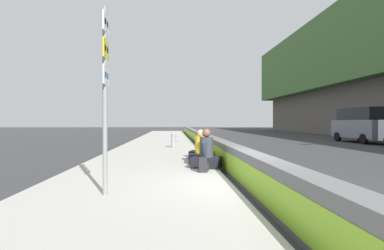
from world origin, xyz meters
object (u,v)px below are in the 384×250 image
parked_car_fourth (362,124)px  fire_hydrant (173,139)px  backpack (203,165)px  seated_person_foreground (206,155)px  seated_person_rear (201,150)px  route_sign_post (105,86)px  seated_person_middle (201,153)px

parked_car_fourth → fire_hydrant: bearing=110.0°
backpack → parked_car_fourth: bearing=-44.4°
seated_person_foreground → seated_person_rear: bearing=-0.4°
route_sign_post → parked_car_fourth: route_sign_post is taller
seated_person_foreground → seated_person_middle: seated_person_foreground is taller
seated_person_middle → route_sign_post: bearing=153.4°
fire_hydrant → parked_car_fourth: size_ratio=0.17×
parked_car_fourth → seated_person_middle: bearing=131.5°
seated_person_rear → backpack: (-3.01, 0.21, -0.15)m
seated_person_foreground → backpack: 0.88m
seated_person_rear → backpack: bearing=176.1°
fire_hydrant → backpack: (-8.26, -0.82, -0.25)m
fire_hydrant → seated_person_middle: bearing=-171.7°
parked_car_fourth → seated_person_rear: bearing=128.7°
route_sign_post → backpack: size_ratio=9.00×
seated_person_foreground → backpack: seated_person_foreground is taller
fire_hydrant → seated_person_middle: seated_person_middle is taller
route_sign_post → seated_person_middle: 5.30m
fire_hydrant → seated_person_rear: size_ratio=0.79×
fire_hydrant → seated_person_middle: (-6.39, -0.93, -0.09)m
route_sign_post → seated_person_foreground: 4.49m
fire_hydrant → seated_person_foreground: bearing=-172.3°
backpack → seated_person_middle: bearing=-3.4°
route_sign_post → parked_car_fourth: 22.02m
seated_person_middle → fire_hydrant: bearing=8.3°
seated_person_rear → backpack: size_ratio=2.79×
fire_hydrant → parked_car_fourth: (5.05, -13.87, 0.77)m
seated_person_foreground → seated_person_rear: seated_person_foreground is taller
route_sign_post → parked_car_fourth: size_ratio=0.70×
fire_hydrant → parked_car_fourth: bearing=-70.0°
fire_hydrant → seated_person_rear: bearing=-169.0°
route_sign_post → backpack: bearing=-39.3°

